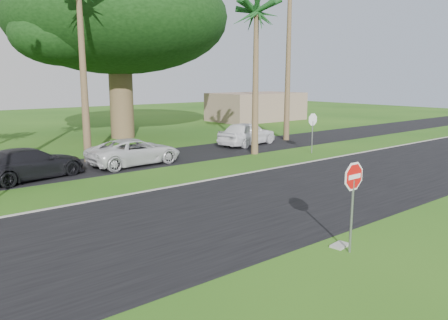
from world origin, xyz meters
name	(u,v)px	position (x,y,z in m)	size (l,w,h in m)	color
ground	(260,227)	(0.00, 0.00, 0.00)	(120.00, 120.00, 0.00)	#215014
road	(221,212)	(0.00, 2.00, 0.01)	(120.00, 8.00, 0.02)	black
parking_strip	(99,165)	(0.00, 12.50, 0.01)	(120.00, 5.00, 0.02)	black
curb	(161,189)	(0.00, 6.05, 0.03)	(120.00, 0.12, 0.06)	gray
stop_sign_near	(353,188)	(0.50, -3.00, 1.77)	(1.05, 0.07, 2.62)	gray
stop_sign_far	(313,125)	(12.00, 8.00, 1.77)	(1.05, 0.07, 2.62)	gray
palm_right_near	(256,16)	(9.00, 10.00, 8.19)	(5.00, 5.00, 9.50)	brown
canopy_tree	(118,19)	(6.00, 22.00, 8.95)	(16.50, 16.50, 13.12)	brown
building_far	(256,107)	(24.00, 26.00, 1.50)	(10.00, 6.00, 3.00)	gray
car_dark	(30,164)	(-3.79, 11.39, 0.74)	(2.06, 5.07, 1.47)	black
car_minivan	(135,152)	(1.62, 11.50, 0.71)	(2.35, 5.09, 1.41)	silver
car_pickup	(247,134)	(10.93, 12.87, 0.82)	(1.93, 4.81, 1.64)	white
utility_slab	(340,245)	(0.64, -2.58, 0.03)	(0.55, 0.35, 0.06)	#989890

